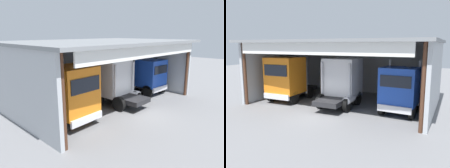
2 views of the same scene
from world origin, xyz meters
TOP-DOWN VIEW (x-y plane):
  - ground_plane at (0.00, 0.00)m, footprint 80.00×80.00m
  - workshop_shed at (0.00, 5.54)m, footprint 14.58×10.19m
  - truck_orange_left_bay at (-4.56, 2.67)m, footprint 2.89×5.12m
  - truck_white_center_left_bay at (0.29, 3.37)m, footprint 2.79×4.62m
  - truck_blue_center_right_bay at (4.91, 3.21)m, footprint 2.57×5.16m
  - oil_drum at (2.15, 8.15)m, footprint 0.58×0.58m
  - tool_cart at (-1.80, 8.30)m, footprint 0.90×0.60m

SIDE VIEW (x-z plane):
  - ground_plane at x=0.00m, z-range 0.00..0.00m
  - oil_drum at x=2.15m, z-range 0.00..0.87m
  - tool_cart at x=-1.80m, z-range 0.00..1.00m
  - truck_blue_center_right_bay at x=4.91m, z-range -0.16..3.58m
  - truck_orange_left_bay at x=-4.56m, z-range 0.10..3.87m
  - truck_white_center_left_bay at x=0.29m, z-range 0.11..3.87m
  - workshop_shed at x=0.00m, z-range 1.02..6.18m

